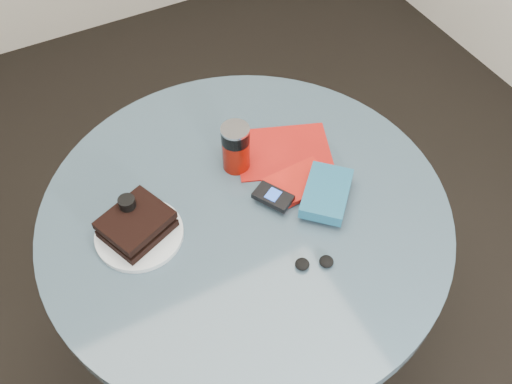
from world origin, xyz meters
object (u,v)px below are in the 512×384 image
magazine (284,151)px  headphones (314,263)px  pepper_grinder (129,211)px  table (246,247)px  soda_can (236,148)px  sandwich (136,224)px  novel (327,193)px  mp3_player (273,197)px  red_book (298,183)px  plate (139,234)px

magazine → headphones: size_ratio=2.60×
pepper_grinder → magazine: (0.43, 0.03, -0.04)m
table → soda_can: bearing=71.6°
sandwich → headphones: sandwich is taller
magazine → headphones: (-0.11, -0.33, 0.01)m
pepper_grinder → novel: pepper_grinder is taller
pepper_grinder → mp3_player: bearing=-18.0°
soda_can → novel: (0.14, -0.21, -0.03)m
table → sandwich: bearing=168.3°
table → headphones: bearing=-72.8°
soda_can → headphones: soda_can is taller
table → novel: 0.28m
soda_can → mp3_player: soda_can is taller
soda_can → red_book: 0.18m
pepper_grinder → novel: (0.44, -0.16, -0.01)m
sandwich → pepper_grinder: 0.04m
red_book → headphones: bearing=-114.3°
plate → magazine: size_ratio=0.85×
magazine → red_book: (-0.02, -0.12, 0.01)m
magazine → mp3_player: (-0.11, -0.14, 0.02)m
sandwich → pepper_grinder: (-0.00, 0.04, 0.01)m
pepper_grinder → soda_can: bearing=8.7°
plate → red_book: 0.41m
soda_can → plate: bearing=-163.3°
red_book → mp3_player: 0.09m
red_book → mp3_player: bearing=-169.7°
table → mp3_player: 0.20m
pepper_grinder → plate: bearing=-87.7°
sandwich → magazine: bearing=9.1°
sandwich → soda_can: bearing=15.8°
table → sandwich: sandwich is taller
novel → red_book: bearing=67.7°
sandwich → magazine: 0.44m
mp3_player → headphones: 0.20m
headphones → plate: bearing=140.9°
novel → sandwich: bearing=118.3°
soda_can → red_book: size_ratio=0.86×
sandwich → red_book: sandwich is taller
plate → novel: size_ratio=1.29×
novel → headphones: (-0.12, -0.14, -0.02)m
pepper_grinder → mp3_player: (0.32, -0.11, -0.02)m
novel → mp3_player: size_ratio=1.50×
pepper_grinder → magazine: 0.43m
pepper_grinder → table: bearing=-19.6°
magazine → novel: novel is taller
table → mp3_player: size_ratio=9.40×
table → magazine: size_ratio=4.11×
pepper_grinder → headphones: pepper_grinder is taller
pepper_grinder → magazine: size_ratio=0.37×
sandwich → red_book: (0.40, -0.05, -0.03)m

